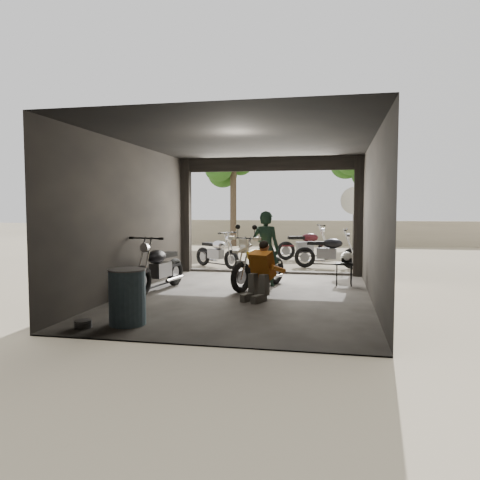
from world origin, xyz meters
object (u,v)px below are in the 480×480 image
at_px(left_bike, 159,263).
at_px(outside_bike_b, 306,242).
at_px(outside_bike_c, 328,249).
at_px(oil_drum, 127,298).
at_px(sign_post, 354,214).
at_px(main_bike, 259,262).
at_px(stool, 344,266).
at_px(outside_bike_a, 217,250).
at_px(rider, 266,249).
at_px(mechanic, 259,272).
at_px(helmet, 347,257).

height_order(left_bike, outside_bike_b, outside_bike_b).
distance_m(outside_bike_c, oil_drum, 8.15).
bearing_deg(outside_bike_c, sign_post, -89.98).
relative_size(main_bike, stool, 3.34).
bearing_deg(sign_post, outside_bike_a, 179.24).
distance_m(outside_bike_b, rider, 5.81).
bearing_deg(outside_bike_b, sign_post, -165.49).
bearing_deg(outside_bike_b, left_bike, 138.14).
xyz_separation_m(outside_bike_c, stool, (0.41, -3.13, -0.13)).
bearing_deg(outside_bike_a, rider, -113.91).
bearing_deg(outside_bike_c, mechanic, 169.96).
distance_m(stool, sign_post, 3.32).
bearing_deg(outside_bike_b, mechanic, 156.79).
bearing_deg(stool, oil_drum, -127.12).
height_order(main_bike, outside_bike_b, outside_bike_b).
height_order(left_bike, outside_bike_c, left_bike).
height_order(outside_bike_a, outside_bike_b, outside_bike_b).
height_order(stool, helmet, helmet).
distance_m(main_bike, sign_post, 4.55).
distance_m(outside_bike_a, sign_post, 4.27).
distance_m(left_bike, sign_post, 6.39).
height_order(main_bike, left_bike, left_bike).
xyz_separation_m(outside_bike_c, sign_post, (0.74, -0.04, 1.06)).
relative_size(left_bike, rider, 1.03).
distance_m(outside_bike_c, stool, 3.16).
height_order(left_bike, sign_post, sign_post).
relative_size(left_bike, mechanic, 1.58).
distance_m(outside_bike_b, stool, 5.49).
height_order(rider, sign_post, sign_post).
bearing_deg(outside_bike_a, main_bike, -117.75).
relative_size(left_bike, oil_drum, 2.06).
bearing_deg(rider, outside_bike_b, -84.23).
xyz_separation_m(helmet, oil_drum, (-3.43, -4.49, -0.24)).
xyz_separation_m(outside_bike_b, mechanic, (-0.47, -7.51, -0.05)).
bearing_deg(helmet, rider, 172.04).
bearing_deg(oil_drum, outside_bike_b, 77.53).
bearing_deg(helmet, outside_bike_b, 81.56).
relative_size(oil_drum, sign_post, 0.36).
bearing_deg(rider, outside_bike_a, -45.93).
bearing_deg(main_bike, rider, 95.30).
distance_m(rider, mechanic, 1.76).
height_order(main_bike, outside_bike_c, main_bike).
relative_size(outside_bike_b, outside_bike_c, 1.03).
height_order(mechanic, oil_drum, mechanic).
xyz_separation_m(mechanic, oil_drum, (-1.70, -2.30, -0.13)).
height_order(outside_bike_a, mechanic, mechanic).
bearing_deg(rider, helmet, -154.63).
bearing_deg(left_bike, outside_bike_b, 76.19).
distance_m(outside_bike_a, oil_drum, 7.14).
bearing_deg(outside_bike_b, outside_bike_c, -179.94).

